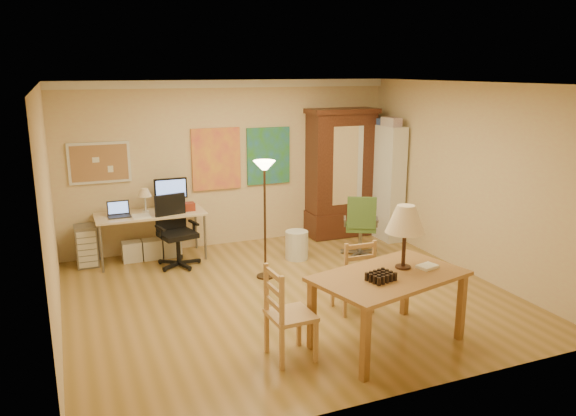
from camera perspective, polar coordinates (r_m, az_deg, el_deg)
name	(u,v)px	position (r m, az deg, el deg)	size (l,w,h in m)	color
floor	(288,296)	(7.39, 0.04, -8.89)	(5.50, 5.50, 0.00)	olive
crown_molding	(229,84)	(9.13, -5.97, 12.45)	(5.50, 0.08, 0.12)	white
corkboard	(99,163)	(8.89, -18.61, 4.37)	(0.90, 0.04, 0.62)	#B07F52
art_panel_left	(216,159)	(9.18, -7.30, 4.96)	(0.80, 0.04, 1.00)	yellow
art_panel_right	(268,156)	(9.45, -2.00, 5.32)	(0.75, 0.04, 0.95)	teal
dining_table	(395,258)	(6.01, 10.85, -5.06)	(1.75, 1.30, 1.48)	brown
ladder_chair_back	(354,277)	(6.85, 6.72, -7.02)	(0.44, 0.42, 0.92)	#B27E51
ladder_chair_left	(288,316)	(5.73, -0.02, -10.94)	(0.45, 0.47, 0.98)	#B27E51
torchiere_lamp	(265,185)	(7.64, -2.40, 2.38)	(0.30, 0.30, 1.67)	#3A2617
computer_desk	(153,231)	(8.88, -13.56, -2.26)	(1.62, 0.71, 1.23)	beige
office_chair_black	(177,247)	(8.54, -11.19, -3.94)	(0.65, 0.65, 1.06)	black
office_chair_green	(360,240)	(8.88, 7.36, -3.20)	(0.61, 0.61, 0.99)	slate
drawer_cart	(87,246)	(8.88, -19.78, -3.63)	(0.31, 0.37, 0.62)	slate
armoire	(340,181)	(9.83, 5.35, 2.73)	(1.21, 0.57, 2.22)	#36170E
bookshelf	(386,183)	(9.77, 9.92, 2.54)	(0.29, 0.78, 1.95)	white
wastebin	(297,245)	(8.69, 0.89, -3.78)	(0.35, 0.35, 0.44)	silver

